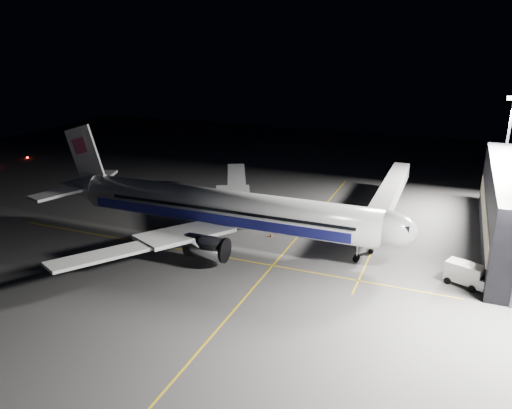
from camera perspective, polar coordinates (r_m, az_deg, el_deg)
The scene contains 12 objects.
ground at distance 78.82m, azimuth -3.40°, elevation -4.04°, with size 200.00×200.00×0.00m, color #4C4C4F.
guide_line_main at distance 75.34m, azimuth 3.51°, elevation -5.15°, with size 0.25×80.00×0.01m, color gold.
guide_line_cross at distance 73.91m, azimuth -5.41°, elevation -5.69°, with size 70.00×0.25×0.01m, color gold.
guide_line_side at distance 81.89m, azimuth 13.79°, elevation -3.68°, with size 0.25×40.00×0.01m, color gold.
airliner at distance 77.42m, azimuth -4.19°, elevation -0.39°, with size 61.48×54.22×16.64m.
jet_bridge at distance 87.91m, azimuth 14.85°, elevation 0.96°, with size 3.60×34.40×6.30m.
floodlight_mast_north at distance 99.39m, azimuth 26.75°, elevation 6.24°, with size 2.40×0.68×20.70m.
service_truck at distance 69.55m, azimuth 23.13°, elevation -7.41°, with size 6.24×4.29×2.98m.
baggage_tug at distance 88.38m, azimuth 1.24°, elevation -0.81°, with size 2.89×2.40×1.97m.
safety_cone_a at distance 83.09m, azimuth -3.84°, elevation -2.58°, with size 0.43×0.43×0.65m, color #EC5509.
safety_cone_b at distance 79.91m, azimuth 1.73°, elevation -3.43°, with size 0.44×0.44×0.66m, color #EC5509.
safety_cone_c at distance 92.87m, azimuth -2.92°, elevation -0.27°, with size 0.36×0.36×0.55m, color #EC5509.
Camera 1 is at (31.77, -65.40, 30.42)m, focal length 35.00 mm.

